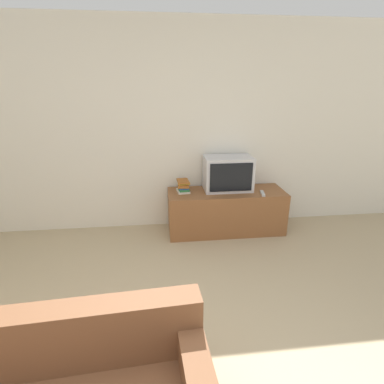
# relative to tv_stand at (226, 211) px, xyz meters

# --- Properties ---
(wall_back) EXTENTS (9.00, 0.06, 2.60)m
(wall_back) POSITION_rel_tv_stand_xyz_m (-0.87, 0.31, 1.02)
(wall_back) COLOR silver
(wall_back) RESTS_ON ground_plane
(tv_stand) EXTENTS (1.49, 0.52, 0.55)m
(tv_stand) POSITION_rel_tv_stand_xyz_m (0.00, 0.00, 0.00)
(tv_stand) COLOR brown
(tv_stand) RESTS_ON ground_plane
(television) EXTENTS (0.61, 0.37, 0.43)m
(television) POSITION_rel_tv_stand_xyz_m (0.02, 0.08, 0.49)
(television) COLOR silver
(television) RESTS_ON tv_stand
(book_stack) EXTENTS (0.17, 0.22, 0.16)m
(book_stack) POSITION_rel_tv_stand_xyz_m (-0.55, 0.04, 0.35)
(book_stack) COLOR silver
(book_stack) RESTS_ON tv_stand
(remote_on_stand) EXTENTS (0.07, 0.18, 0.02)m
(remote_on_stand) POSITION_rel_tv_stand_xyz_m (0.42, -0.16, 0.29)
(remote_on_stand) COLOR #B7B7B7
(remote_on_stand) RESTS_ON tv_stand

